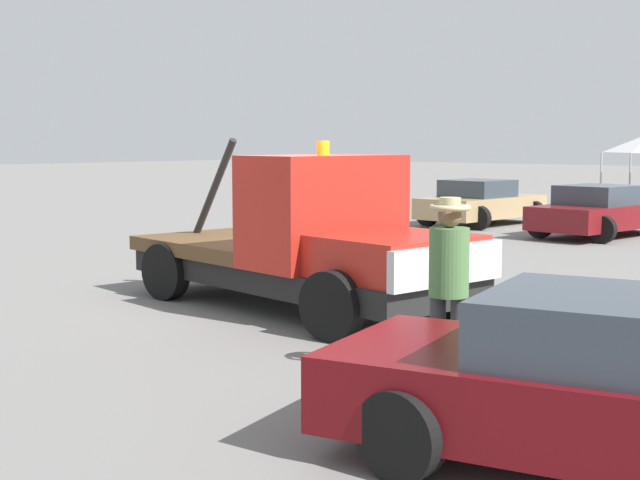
# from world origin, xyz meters

# --- Properties ---
(ground_plane) EXTENTS (160.00, 160.00, 0.00)m
(ground_plane) POSITION_xyz_m (0.00, 0.00, 0.00)
(ground_plane) COLOR slate
(tow_truck) EXTENTS (6.13, 2.94, 2.51)m
(tow_truck) POSITION_xyz_m (0.37, -0.05, 0.96)
(tow_truck) COLOR black
(tow_truck) RESTS_ON ground
(person_near_truck) EXTENTS (0.42, 0.42, 1.90)m
(person_near_truck) POSITION_xyz_m (3.93, -1.97, 1.12)
(person_near_truck) COLOR #38383D
(person_near_truck) RESTS_ON ground
(parked_car_tan) EXTENTS (2.64, 4.33, 1.34)m
(parked_car_tan) POSITION_xyz_m (-4.80, 13.35, 0.65)
(parked_car_tan) COLOR tan
(parked_car_tan) RESTS_ON ground
(parked_car_maroon) EXTENTS (2.75, 4.63, 1.34)m
(parked_car_maroon) POSITION_xyz_m (-0.75, 12.58, 0.65)
(parked_car_maroon) COLOR maroon
(parked_car_maroon) RESTS_ON ground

